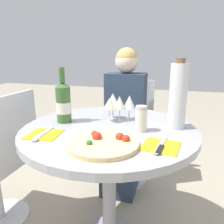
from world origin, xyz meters
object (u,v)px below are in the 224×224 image
(dining_table, at_px, (109,150))
(pizza_large, at_px, (103,143))
(tall_carafe, at_px, (178,96))
(seated_diner, at_px, (123,127))
(wine_bottle, at_px, (63,102))
(chair_behind_diner, at_px, (127,132))
(chair_empty_side, at_px, (1,163))

(dining_table, height_order, pizza_large, pizza_large)
(dining_table, bearing_deg, tall_carafe, 15.81)
(pizza_large, bearing_deg, seated_diner, 97.42)
(pizza_large, bearing_deg, wine_bottle, 141.55)
(chair_behind_diner, height_order, pizza_large, chair_behind_diner)
(dining_table, relative_size, pizza_large, 2.96)
(chair_behind_diner, bearing_deg, seated_diner, 90.00)
(pizza_large, bearing_deg, tall_carafe, 47.89)
(pizza_large, bearing_deg, chair_behind_diner, 96.37)
(dining_table, xyz_separation_m, pizza_large, (0.04, -0.23, 0.14))
(chair_empty_side, bearing_deg, seated_diner, -45.69)
(seated_diner, xyz_separation_m, wine_bottle, (-0.20, -0.62, 0.33))
(dining_table, bearing_deg, pizza_large, -79.10)
(wine_bottle, bearing_deg, tall_carafe, 6.84)
(pizza_large, bearing_deg, dining_table, 100.90)
(pizza_large, bearing_deg, chair_empty_side, 164.45)
(chair_empty_side, bearing_deg, tall_carafe, -84.36)
(chair_empty_side, bearing_deg, dining_table, -89.16)
(chair_empty_side, bearing_deg, pizza_large, -105.55)
(seated_diner, relative_size, chair_empty_side, 1.31)
(seated_diner, bearing_deg, chair_behind_diner, -90.00)
(dining_table, distance_m, pizza_large, 0.28)
(chair_behind_diner, bearing_deg, dining_table, 95.03)
(pizza_large, relative_size, tall_carafe, 0.87)
(seated_diner, height_order, pizza_large, seated_diner)
(dining_table, xyz_separation_m, seated_diner, (-0.07, 0.65, -0.09))
(wine_bottle, xyz_separation_m, tall_carafe, (0.61, 0.07, 0.06))
(dining_table, bearing_deg, seated_diner, 96.17)
(dining_table, bearing_deg, chair_empty_side, -179.16)
(seated_diner, relative_size, wine_bottle, 3.85)
(dining_table, height_order, seated_diner, seated_diner)
(dining_table, xyz_separation_m, chair_empty_side, (-0.74, -0.01, -0.19))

